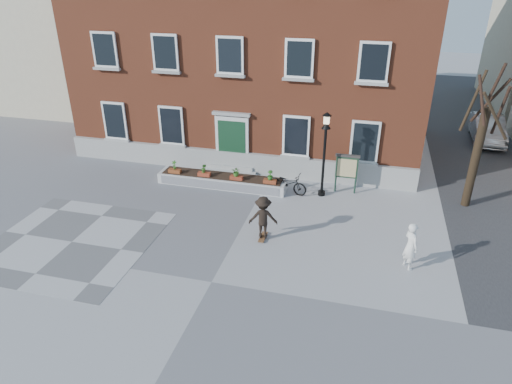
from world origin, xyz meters
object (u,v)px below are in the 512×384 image
(bystander, at_px, (411,246))
(notice_board, at_px, (347,167))
(parked_car, at_px, (487,129))
(lamp_post, at_px, (325,143))
(skateboarder, at_px, (263,217))
(bicycle, at_px, (287,183))

(bystander, relative_size, notice_board, 0.94)
(parked_car, xyz_separation_m, lamp_post, (-8.64, -9.75, 1.78))
(bystander, height_order, lamp_post, lamp_post)
(bystander, bearing_deg, lamp_post, 5.16)
(skateboarder, bearing_deg, bicycle, 87.84)
(notice_board, bearing_deg, skateboarder, -119.40)
(bicycle, xyz_separation_m, skateboarder, (-0.16, -4.12, 0.43))
(bicycle, height_order, parked_car, parked_car)
(parked_car, bearing_deg, bystander, -106.86)
(skateboarder, bearing_deg, lamp_post, 68.08)
(parked_car, distance_m, notice_board, 11.95)
(parked_car, height_order, lamp_post, lamp_post)
(bystander, height_order, skateboarder, skateboarder)
(bystander, bearing_deg, bicycle, 16.35)
(notice_board, xyz_separation_m, skateboarder, (-2.73, -4.85, -0.34))
(lamp_post, bearing_deg, skateboarder, -111.92)
(bicycle, bearing_deg, lamp_post, -71.46)
(parked_car, bearing_deg, notice_board, -127.59)
(bystander, relative_size, skateboarder, 0.98)
(bystander, xyz_separation_m, notice_board, (-2.61, 5.42, 0.39))
(notice_board, bearing_deg, bicycle, -164.19)
(bicycle, relative_size, notice_board, 1.01)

